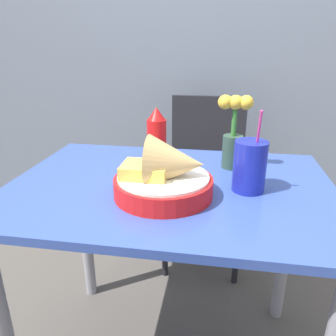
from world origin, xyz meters
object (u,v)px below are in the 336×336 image
(food_basket, at_px, (167,176))
(flower_vase, at_px, (233,133))
(drink_cup, at_px, (249,168))
(chair_far_window, at_px, (206,165))
(ketchup_bottle, at_px, (157,139))

(food_basket, xyz_separation_m, flower_vase, (0.18, 0.26, 0.06))
(drink_cup, bearing_deg, chair_far_window, 101.41)
(chair_far_window, distance_m, ketchup_bottle, 0.71)
(drink_cup, bearing_deg, food_basket, -161.61)
(food_basket, bearing_deg, drink_cup, 18.39)
(ketchup_bottle, bearing_deg, food_basket, -71.86)
(chair_far_window, relative_size, flower_vase, 3.55)
(ketchup_bottle, xyz_separation_m, drink_cup, (0.30, -0.15, -0.03))
(food_basket, bearing_deg, chair_far_window, 85.11)
(chair_far_window, height_order, flower_vase, flower_vase)
(chair_far_window, bearing_deg, flower_vase, -79.33)
(ketchup_bottle, height_order, flower_vase, flower_vase)
(chair_far_window, bearing_deg, drink_cup, -78.59)
(ketchup_bottle, distance_m, drink_cup, 0.34)
(drink_cup, height_order, flower_vase, flower_vase)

